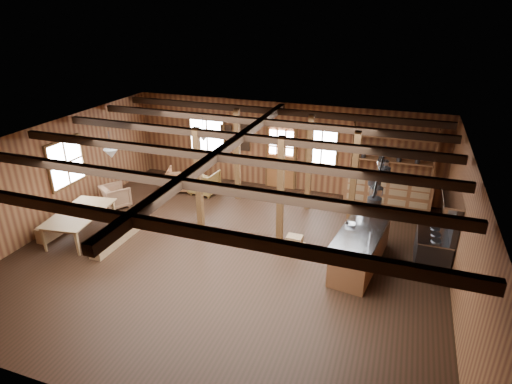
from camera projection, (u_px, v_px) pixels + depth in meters
room at (226, 203)px, 9.78m from camera, size 10.04×9.04×2.84m
ceiling_joists at (228, 147)px, 9.42m from camera, size 9.80×8.82×0.18m
timber_posts at (275, 174)px, 11.42m from camera, size 3.95×2.35×2.80m
back_door at (281, 162)px, 13.83m from camera, size 1.02×0.08×2.15m
window_back_left at (207, 133)px, 14.34m from camera, size 1.32×0.06×1.32m
window_back_right at (322, 145)px, 13.15m from camera, size 1.02×0.06×1.32m
window_left at (66, 163)px, 11.65m from camera, size 0.14×1.24×1.32m
notice_boards at (237, 135)px, 13.98m from camera, size 1.08×0.03×0.90m
back_counter at (388, 186)px, 12.69m from camera, size 2.55×0.60×2.45m
pendant_lamps at (160, 145)px, 10.99m from camera, size 1.86×2.36×0.66m
pot_rack at (379, 181)px, 8.78m from camera, size 0.40×3.00×0.46m
kitchen_island at (361, 246)px, 9.79m from camera, size 1.22×2.60×1.20m
step_stool at (294, 243)px, 10.50m from camera, size 0.43×0.31×0.38m
commercial_range at (436, 242)px, 9.76m from camera, size 0.77×1.45×1.80m
dining_table at (82, 224)px, 11.05m from camera, size 1.36×2.09×0.69m
bench_wall at (60, 225)px, 11.34m from camera, size 0.27×1.45×0.40m
bench_aisle at (116, 234)px, 10.78m from camera, size 0.33×1.74×0.48m
armchair_a at (180, 179)px, 13.82m from camera, size 1.00×1.01×0.74m
armchair_b at (204, 182)px, 13.60m from camera, size 0.85×0.87×0.75m
armchair_c at (116, 196)px, 12.70m from camera, size 1.00×1.01×0.67m
counter_pot at (364, 212)px, 10.16m from camera, size 0.31×0.31×0.19m
bowl at (350, 224)px, 9.73m from camera, size 0.23×0.23×0.06m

